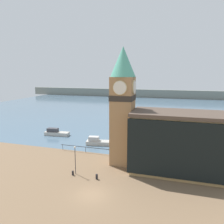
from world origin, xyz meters
TOP-DOWN VIEW (x-y plane):
  - ground_plane at (0.00, 0.00)m, footprint 160.00×160.00m
  - water at (0.00, 73.85)m, footprint 160.00×120.00m
  - far_shoreline at (0.00, 113.85)m, footprint 180.00×3.00m
  - pier_railing at (-6.84, 13.60)m, footprint 10.55×0.08m
  - clock_tower at (1.21, 10.74)m, footprint 4.06×4.06m
  - pier_building at (10.20, 9.96)m, footprint 14.32×7.41m
  - boat_near at (-6.36, 18.55)m, footprint 5.23×2.76m
  - boat_far at (-18.57, 22.27)m, footprint 6.21×2.32m
  - mooring_bollard_near at (-0.89, 4.04)m, footprint 0.34×0.34m
  - mooring_bollard_far at (-4.78, 4.17)m, footprint 0.31×0.31m
  - lamp_post at (-4.57, 4.68)m, footprint 0.32×0.32m

SIDE VIEW (x-z plane):
  - water at x=0.00m, z-range 0.00..0.00m
  - ground_plane at x=0.00m, z-range 0.00..0.00m
  - mooring_bollard_far at x=-4.78m, z-range 0.03..0.76m
  - mooring_bollard_near at x=-0.89m, z-range 0.03..0.85m
  - boat_far at x=-18.57m, z-range -0.24..1.53m
  - boat_near at x=-6.36m, z-range -0.24..1.54m
  - pier_railing at x=-6.84m, z-range 0.41..1.50m
  - far_shoreline at x=0.00m, z-range 0.00..5.00m
  - lamp_post at x=-4.57m, z-range 0.83..5.25m
  - pier_building at x=10.20m, z-range 0.02..9.44m
  - clock_tower at x=1.21m, z-range 0.60..19.91m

